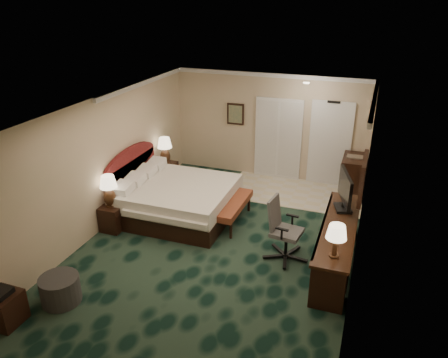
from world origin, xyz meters
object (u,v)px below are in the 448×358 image
(ottoman, at_px, (60,289))
(tv, at_px, (345,192))
(lamp_far, at_px, (165,151))
(bed_bench, at_px, (231,212))
(minibar, at_px, (352,177))
(nightstand_near, at_px, (113,217))
(desk, at_px, (337,245))
(desk_chair, at_px, (287,230))
(nightstand_far, at_px, (166,174))
(lamp_near, at_px, (109,191))
(side_table, at_px, (4,309))
(bed, at_px, (178,200))

(ottoman, distance_m, tv, 5.16)
(lamp_far, relative_size, bed_bench, 0.47)
(lamp_far, bearing_deg, minibar, 11.52)
(nightstand_near, xyz_separation_m, desk, (4.45, 0.26, 0.13))
(nightstand_near, height_order, desk_chair, desk_chair)
(bed_bench, distance_m, desk_chair, 1.70)
(lamp_far, xyz_separation_m, minibar, (4.45, 0.91, -0.42))
(nightstand_far, distance_m, lamp_near, 2.45)
(nightstand_near, distance_m, desk, 4.46)
(lamp_far, distance_m, side_table, 5.36)
(bed_bench, bearing_deg, lamp_far, 150.20)
(nightstand_far, xyz_separation_m, tv, (4.43, -1.47, 0.87))
(minibar, bearing_deg, lamp_near, -143.71)
(nightstand_near, xyz_separation_m, ottoman, (0.48, -2.25, -0.04))
(nightstand_near, relative_size, lamp_far, 0.79)
(ottoman, relative_size, minibar, 0.64)
(lamp_near, distance_m, bed_bench, 2.55)
(bed, distance_m, desk, 3.53)
(lamp_far, height_order, desk_chair, lamp_far)
(tv, relative_size, minibar, 0.95)
(bed_bench, height_order, desk_chair, desk_chair)
(nightstand_near, height_order, ottoman, nightstand_near)
(bed_bench, bearing_deg, side_table, -117.27)
(nightstand_far, distance_m, lamp_far, 0.62)
(lamp_near, xyz_separation_m, ottoman, (0.51, -2.26, -0.64))
(lamp_near, height_order, lamp_far, lamp_far)
(ottoman, bearing_deg, desk_chair, 38.01)
(nightstand_near, height_order, lamp_near, lamp_near)
(bed, bearing_deg, minibar, 33.56)
(nightstand_far, distance_m, minibar, 4.54)
(lamp_far, bearing_deg, bed, -54.35)
(lamp_far, bearing_deg, lamp_near, -90.92)
(lamp_near, distance_m, side_table, 2.99)
(nightstand_far, xyz_separation_m, desk_chair, (3.55, -2.23, 0.30))
(bed, distance_m, bed_bench, 1.19)
(side_table, distance_m, tv, 5.92)
(bed_bench, height_order, tv, tv)
(bed, relative_size, lamp_near, 3.43)
(lamp_far, bearing_deg, desk_chair, -32.15)
(nightstand_far, height_order, desk_chair, desk_chair)
(minibar, bearing_deg, bed, -146.44)
(lamp_far, height_order, bed_bench, lamp_far)
(side_table, relative_size, desk_chair, 0.43)
(bed_bench, height_order, minibar, minibar)
(ottoman, relative_size, tv, 0.67)
(lamp_far, relative_size, tv, 0.72)
(desk_chair, bearing_deg, minibar, 81.86)
(ottoman, height_order, desk, desk)
(lamp_far, height_order, desk, lamp_far)
(side_table, bearing_deg, lamp_near, 91.11)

